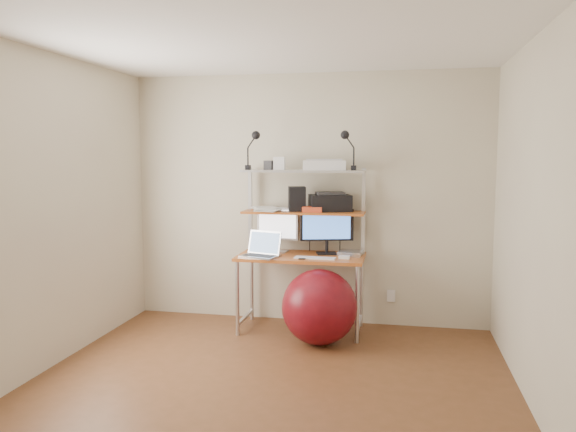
{
  "coord_description": "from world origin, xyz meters",
  "views": [
    {
      "loc": [
        0.92,
        -3.77,
        1.69
      ],
      "look_at": [
        -0.07,
        1.15,
        1.15
      ],
      "focal_mm": 35.0,
      "sensor_mm": 36.0,
      "label": 1
    }
  ],
  "objects_px": {
    "laptop": "(262,251)",
    "printer": "(330,202)",
    "monitor_silver": "(278,226)",
    "monitor_black": "(327,227)",
    "exercise_ball": "(319,307)"
  },
  "relations": [
    {
      "from": "laptop",
      "to": "printer",
      "type": "xyz_separation_m",
      "value": [
        0.6,
        0.31,
        0.45
      ]
    },
    {
      "from": "monitor_silver",
      "to": "monitor_black",
      "type": "height_order",
      "value": "monitor_black"
    },
    {
      "from": "monitor_black",
      "to": "exercise_ball",
      "type": "distance_m",
      "value": 0.81
    },
    {
      "from": "laptop",
      "to": "exercise_ball",
      "type": "relative_size",
      "value": 0.59
    },
    {
      "from": "printer",
      "to": "exercise_ball",
      "type": "distance_m",
      "value": 1.04
    },
    {
      "from": "laptop",
      "to": "printer",
      "type": "distance_m",
      "value": 0.81
    },
    {
      "from": "monitor_silver",
      "to": "laptop",
      "type": "bearing_deg",
      "value": -100.49
    },
    {
      "from": "monitor_black",
      "to": "laptop",
      "type": "xyz_separation_m",
      "value": [
        -0.58,
        -0.25,
        -0.21
      ]
    },
    {
      "from": "exercise_ball",
      "to": "printer",
      "type": "bearing_deg",
      "value": 87.43
    },
    {
      "from": "laptop",
      "to": "printer",
      "type": "relative_size",
      "value": 0.89
    },
    {
      "from": "monitor_silver",
      "to": "printer",
      "type": "bearing_deg",
      "value": 10.32
    },
    {
      "from": "monitor_silver",
      "to": "printer",
      "type": "height_order",
      "value": "printer"
    },
    {
      "from": "monitor_silver",
      "to": "exercise_ball",
      "type": "distance_m",
      "value": 0.96
    },
    {
      "from": "printer",
      "to": "monitor_black",
      "type": "bearing_deg",
      "value": -128.59
    },
    {
      "from": "printer",
      "to": "exercise_ball",
      "type": "height_order",
      "value": "printer"
    }
  ]
}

